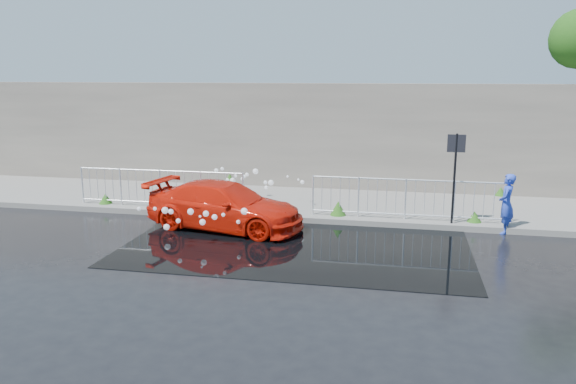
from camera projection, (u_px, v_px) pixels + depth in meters
name	position (u px, v px, depth m)	size (l,w,h in m)	color
ground	(267.00, 256.00, 12.49)	(90.00, 90.00, 0.00)	black
pavement	(305.00, 203.00, 17.26)	(30.00, 4.00, 0.15)	slate
curb	(293.00, 219.00, 15.35)	(30.00, 0.25, 0.16)	slate
retaining_wall	(316.00, 136.00, 18.99)	(30.00, 0.60, 3.50)	#605850
puddle	(297.00, 244.00, 13.35)	(8.00, 5.00, 0.01)	black
sign_post	(455.00, 164.00, 14.28)	(0.45, 0.06, 2.50)	black
railing_left	(160.00, 187.00, 16.32)	(5.05, 0.05, 1.10)	silver
railing_right	(405.00, 198.00, 14.96)	(5.05, 0.05, 1.10)	silver
weeds	(292.00, 197.00, 16.85)	(12.17, 3.93, 0.40)	#1F4A13
water_spray	(227.00, 197.00, 15.38)	(3.52, 5.38, 0.96)	white
red_car	(225.00, 206.00, 14.59)	(1.70, 4.19, 1.21)	red
person	(506.00, 204.00, 14.13)	(0.56, 0.37, 1.53)	blue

